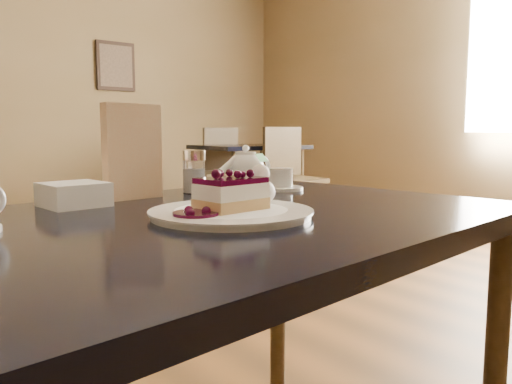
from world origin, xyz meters
TOP-DOWN VIEW (x-y plane):
  - main_table at (-0.05, 0.12)m, footprint 1.20×0.87m
  - dessert_plate at (-0.04, 0.08)m, footprint 0.28×0.28m
  - cheesecake_slice at (-0.04, 0.08)m, footprint 0.12×0.09m
  - whipped_cream at (0.04, 0.09)m, footprint 0.06×0.06m
  - berry_sauce at (-0.12, 0.06)m, footprint 0.08×0.08m
  - tea_set at (0.28, 0.43)m, footprint 0.17×0.24m
  - menu_card at (-0.08, 0.40)m, footprint 0.13×0.04m
  - sugar_shaker at (0.08, 0.40)m, footprint 0.06×0.06m
  - napkin_stack at (-0.22, 0.37)m, footprint 0.12×0.12m
  - bg_table_far_right at (2.40, 3.24)m, footprint 1.01×1.76m

SIDE VIEW (x-z plane):
  - bg_table_far_right at x=2.40m, z-range -0.52..0.65m
  - main_table at x=-0.05m, z-range 0.28..0.98m
  - dessert_plate at x=-0.04m, z-range 0.71..0.72m
  - berry_sauce at x=-0.12m, z-range 0.72..0.72m
  - napkin_stack at x=-0.22m, z-range 0.71..0.75m
  - whipped_cream at x=0.04m, z-range 0.72..0.77m
  - cheesecake_slice at x=-0.04m, z-range 0.72..0.77m
  - tea_set at x=0.28m, z-range 0.70..0.80m
  - sugar_shaker at x=0.08m, z-range 0.71..0.81m
  - menu_card at x=-0.08m, z-range 0.71..0.91m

